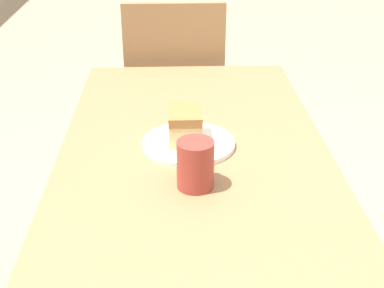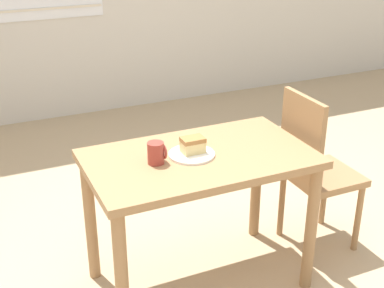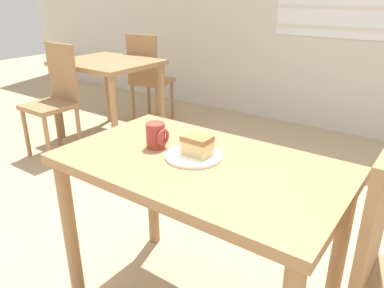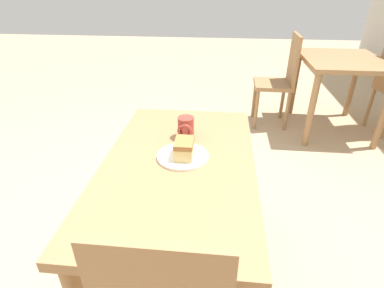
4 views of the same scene
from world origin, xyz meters
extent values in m
cube|color=beige|center=(-0.22, 2.98, 1.02)|extent=(1.20, 0.01, 0.02)
cube|color=beige|center=(-0.22, 2.98, 1.20)|extent=(1.20, 0.01, 0.02)
cube|color=#9E754C|center=(0.10, 0.26, 0.72)|extent=(1.09, 0.64, 0.04)
cylinder|color=#9E754C|center=(-0.40, -0.01, 0.35)|extent=(0.06, 0.06, 0.70)
cylinder|color=#9E754C|center=(-0.40, 0.53, 0.35)|extent=(0.06, 0.06, 0.70)
cylinder|color=#9E754C|center=(0.59, 0.53, 0.35)|extent=(0.06, 0.06, 0.70)
cube|color=#9E754C|center=(-1.85, 1.57, 0.72)|extent=(0.87, 0.73, 0.04)
cylinder|color=#9E754C|center=(-2.23, 1.25, 0.35)|extent=(0.06, 0.06, 0.70)
cylinder|color=#9E754C|center=(-1.46, 1.25, 0.35)|extent=(0.06, 0.06, 0.70)
cylinder|color=#9E754C|center=(-2.23, 1.88, 0.35)|extent=(0.06, 0.06, 0.70)
cylinder|color=#9E754C|center=(-1.46, 1.88, 0.35)|extent=(0.06, 0.06, 0.70)
cube|color=#9E754C|center=(0.72, 0.30, 0.70)|extent=(0.03, 0.35, 0.48)
cube|color=#9E754C|center=(-1.93, 0.96, 0.44)|extent=(0.38, 0.38, 0.04)
cylinder|color=#9E754C|center=(-2.08, 0.80, 0.21)|extent=(0.04, 0.04, 0.42)
cylinder|color=#9E754C|center=(-1.77, 0.80, 0.21)|extent=(0.04, 0.04, 0.42)
cylinder|color=#9E754C|center=(-2.08, 1.11, 0.21)|extent=(0.04, 0.04, 0.42)
cylinder|color=#9E754C|center=(-1.77, 1.11, 0.21)|extent=(0.04, 0.04, 0.42)
cube|color=#9E754C|center=(-1.92, 1.13, 0.70)|extent=(0.35, 0.03, 0.48)
cube|color=#9E754C|center=(-1.85, 2.18, 0.44)|extent=(0.42, 0.42, 0.04)
cylinder|color=#9E754C|center=(-1.72, 2.36, 0.21)|extent=(0.04, 0.04, 0.42)
cylinder|color=#9E754C|center=(-2.03, 2.31, 0.21)|extent=(0.04, 0.04, 0.42)
cylinder|color=#9E754C|center=(-1.67, 2.05, 0.21)|extent=(0.04, 0.04, 0.42)
cylinder|color=#9E754C|center=(-1.98, 2.00, 0.21)|extent=(0.04, 0.04, 0.42)
cube|color=#9E754C|center=(-1.83, 2.01, 0.70)|extent=(0.35, 0.08, 0.48)
cylinder|color=white|center=(0.06, 0.27, 0.75)|extent=(0.22, 0.22, 0.01)
cube|color=#E0C67F|center=(0.07, 0.28, 0.78)|extent=(0.11, 0.08, 0.05)
cube|color=#A3703D|center=(0.07, 0.28, 0.82)|extent=(0.11, 0.08, 0.02)
cylinder|color=#9E382D|center=(-0.13, 0.27, 0.80)|extent=(0.08, 0.08, 0.10)
torus|color=#9E382D|center=(-0.09, 0.27, 0.80)|extent=(0.01, 0.07, 0.07)
camera|label=1|loc=(-1.08, 0.31, 1.33)|focal=50.00mm
camera|label=2|loc=(-0.89, -1.84, 1.84)|focal=50.00mm
camera|label=3|loc=(0.83, -0.80, 1.34)|focal=35.00mm
camera|label=4|loc=(1.15, 0.43, 1.43)|focal=28.00mm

